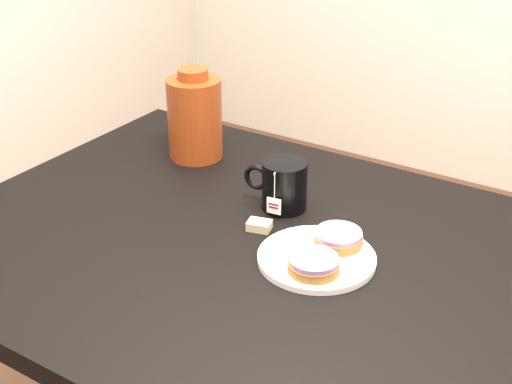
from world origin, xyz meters
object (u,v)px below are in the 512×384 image
Objects in this scene: teabag_pouch at (259,225)px; bagel_package at (195,117)px; table at (297,296)px; plate at (317,257)px; mug at (283,185)px; bagel_front at (314,264)px; bagel_back at (338,238)px.

teabag_pouch is 0.38m from bagel_package.
bagel_package is (-0.42, 0.26, 0.18)m from table.
plate is 0.21m from mug.
teabag_pouch is (-0.16, 0.08, -0.02)m from bagel_front.
bagel_front is at bearing -27.23° from teabag_pouch.
table is 0.24m from mug.
bagel_back is 0.10m from bagel_front.
bagel_package reaches higher than plate.
bagel_package reaches higher than teabag_pouch.
teabag_pouch is (0.01, -0.10, -0.04)m from mug.
bagel_back reaches higher than teabag_pouch.
mug is at bearing 153.19° from bagel_back.
plate is at bearing -104.46° from bagel_back.
bagel_back is 2.74× the size of teabag_pouch.
bagel_back is (0.05, 0.07, 0.11)m from table.
plate is 1.00× the size of bagel_package.
mug is 0.32m from bagel_package.
mug is at bearing 129.13° from table.
plate is 0.15m from teabag_pouch.
table is 0.10m from plate.
bagel_back is 0.51m from bagel_package.
bagel_front is 0.51× the size of bagel_package.
teabag_pouch is at bearing 156.95° from table.
table is 6.57× the size of plate.
mug is at bearing 94.20° from teabag_pouch.
bagel_package reaches higher than bagel_front.
table is 11.36× the size of bagel_back.
teabag_pouch is at bearing 152.77° from bagel_front.
table is 31.11× the size of teabag_pouch.
bagel_back is at bearing 55.36° from table.
teabag_pouch is at bearing -174.02° from bagel_back.
bagel_back is at bearing 75.54° from plate.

